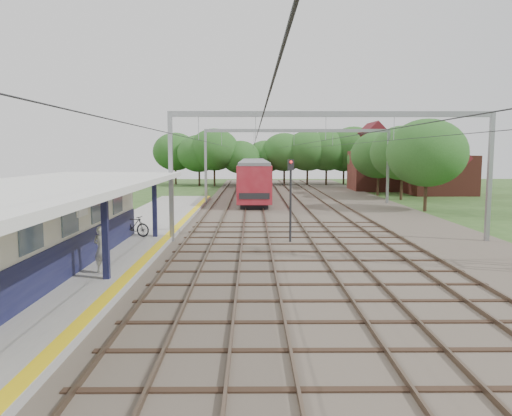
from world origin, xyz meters
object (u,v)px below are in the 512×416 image
object	(u,v)px
bicycle	(133,226)
train	(254,175)
signal_post	(291,190)
person	(101,249)

from	to	relation	value
bicycle	train	distance (m)	33.23
bicycle	signal_post	bearing A→B (deg)	-73.15
train	signal_post	world-z (taller)	signal_post
person	train	bearing A→B (deg)	-80.12
person	bicycle	xyz separation A→B (m)	(-0.76, 8.14, -0.31)
bicycle	signal_post	world-z (taller)	signal_post
train	signal_post	bearing A→B (deg)	-86.77
person	train	xyz separation A→B (m)	(5.82, 40.68, 0.93)
train	signal_post	xyz separation A→B (m)	(1.85, -32.80, 0.68)
train	bicycle	bearing A→B (deg)	-101.43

